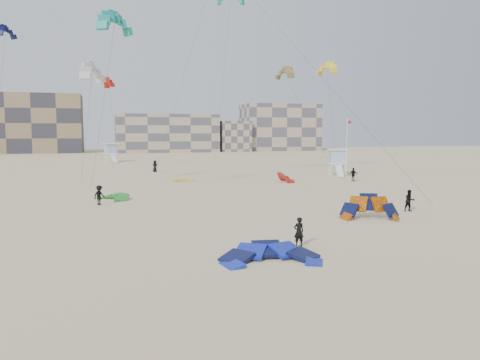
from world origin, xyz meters
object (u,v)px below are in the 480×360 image
object	(u,v)px
kite_ground_blue	(271,261)
kitesurfer_main	(299,232)
lifeguard_tower_near	(337,162)
kite_ground_orange	(370,219)

from	to	relation	value
kite_ground_blue	kitesurfer_main	world-z (taller)	kitesurfer_main
kitesurfer_main	lifeguard_tower_near	size ratio (longest dim) A/B	0.29
kite_ground_orange	kitesurfer_main	xyz separation A→B (m)	(-8.16, -6.11, 0.82)
kite_ground_orange	lifeguard_tower_near	xyz separation A→B (m)	(14.18, 32.20, 1.91)
kite_ground_blue	kitesurfer_main	size ratio (longest dim) A/B	3.09
lifeguard_tower_near	kite_ground_orange	bearing A→B (deg)	-93.90
kite_ground_orange	kitesurfer_main	distance (m)	10.23
kite_ground_blue	kite_ground_orange	size ratio (longest dim) A/B	1.16
kite_ground_blue	lifeguard_tower_near	distance (m)	47.73
kite_ground_orange	lifeguard_tower_near	distance (m)	35.23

